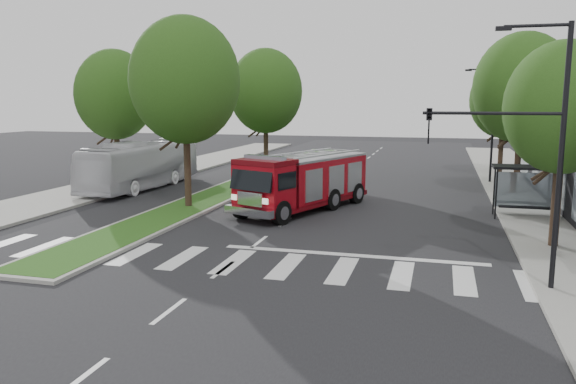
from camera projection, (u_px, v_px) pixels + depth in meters
name	position (u px, v px, depth m)	size (l,w,h in m)	color
ground	(259.00, 242.00, 23.17)	(140.00, 140.00, 0.00)	black
sidewalk_right	(545.00, 211.00, 29.43)	(5.00, 80.00, 0.15)	gray
sidewalk_left	(95.00, 189.00, 36.45)	(5.00, 80.00, 0.15)	gray
median	(258.00, 178.00, 41.85)	(3.00, 50.00, 0.15)	gray
bus_shelter	(526.00, 177.00, 27.69)	(3.20, 1.60, 2.61)	black
tree_right_near	(564.00, 108.00, 21.20)	(4.40, 4.40, 8.05)	black
tree_right_mid	(522.00, 88.00, 32.46)	(5.60, 5.60, 9.72)	black
tree_right_far	(504.00, 100.00, 42.09)	(5.00, 5.00, 8.73)	black
tree_median_near	(185.00, 81.00, 29.34)	(5.80, 5.80, 10.16)	black
tree_median_far	(266.00, 91.00, 42.73)	(5.60, 5.60, 9.72)	black
tree_left_mid	(115.00, 95.00, 37.24)	(5.20, 5.20, 9.16)	black
streetlight_right_near	(530.00, 139.00, 16.59)	(4.08, 0.22, 8.00)	black
streetlight_right_far	(491.00, 120.00, 38.80)	(2.11, 0.20, 8.00)	black
fire_engine	(303.00, 182.00, 29.64)	(5.88, 9.52, 3.18)	#56040A
city_bus	(142.00, 165.00, 37.14)	(2.64, 11.27, 3.14)	silver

